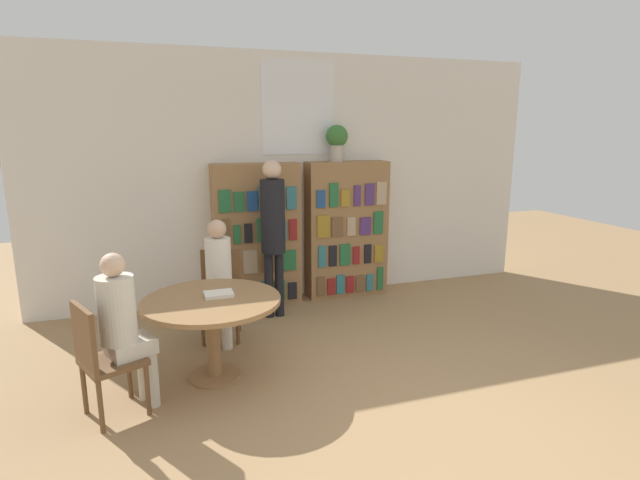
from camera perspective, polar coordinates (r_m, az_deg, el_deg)
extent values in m
plane|color=#9E7A51|center=(3.78, 13.06, -21.50)|extent=(16.00, 16.00, 0.00)
cube|color=silver|center=(6.27, -2.51, 7.04)|extent=(6.40, 0.06, 3.00)
cube|color=white|center=(6.21, -2.50, 14.84)|extent=(0.90, 0.01, 1.10)
cube|color=olive|center=(6.04, -7.22, 0.57)|extent=(1.03, 0.32, 1.71)
cube|color=black|center=(6.00, -10.41, -6.28)|extent=(0.13, 0.02, 0.25)
cube|color=#236638|center=(6.03, -8.85, -6.35)|extent=(0.13, 0.02, 0.21)
cube|color=#4C2D6B|center=(6.04, -7.48, -6.05)|extent=(0.11, 0.02, 0.25)
cube|color=#2D707A|center=(6.07, -6.07, -5.83)|extent=(0.13, 0.02, 0.27)
cube|color=#236638|center=(6.11, -4.60, -5.76)|extent=(0.13, 0.02, 0.25)
cube|color=black|center=(6.15, -3.16, -5.81)|extent=(0.11, 0.02, 0.21)
cube|color=maroon|center=(5.89, -10.10, -2.74)|extent=(0.14, 0.02, 0.27)
cube|color=tan|center=(5.92, -7.98, -2.50)|extent=(0.17, 0.02, 0.28)
cube|color=brown|center=(5.98, -5.81, -2.64)|extent=(0.15, 0.02, 0.22)
cube|color=#236638|center=(6.03, -3.52, -2.32)|extent=(0.17, 0.02, 0.25)
cube|color=brown|center=(5.80, -10.80, 0.91)|extent=(0.10, 0.02, 0.30)
cube|color=#236638|center=(5.82, -9.45, 0.63)|extent=(0.08, 0.02, 0.22)
cube|color=black|center=(5.84, -8.18, 0.76)|extent=(0.09, 0.02, 0.23)
cube|color=#236638|center=(5.86, -6.82, 1.11)|extent=(0.08, 0.02, 0.28)
cube|color=navy|center=(5.89, -5.64, 1.14)|extent=(0.10, 0.02, 0.27)
cube|color=#2D707A|center=(5.93, -4.32, 1.02)|extent=(0.10, 0.02, 0.23)
cube|color=maroon|center=(5.96, -3.11, 1.19)|extent=(0.10, 0.02, 0.25)
cube|color=#236638|center=(5.74, -10.81, 4.36)|extent=(0.14, 0.02, 0.26)
cube|color=#236638|center=(5.77, -9.23, 4.31)|extent=(0.12, 0.02, 0.23)
cube|color=navy|center=(5.79, -7.75, 4.41)|extent=(0.12, 0.02, 0.23)
cube|color=#2D707A|center=(5.82, -6.34, 4.75)|extent=(0.14, 0.02, 0.28)
cube|color=navy|center=(5.86, -4.73, 4.59)|extent=(0.13, 0.02, 0.24)
cube|color=#2D707A|center=(5.89, -3.26, 4.83)|extent=(0.12, 0.02, 0.27)
cube|color=olive|center=(6.36, 3.02, 1.25)|extent=(1.03, 0.32, 1.71)
cube|color=brown|center=(6.25, 0.11, -5.32)|extent=(0.10, 0.02, 0.25)
cube|color=maroon|center=(6.29, 1.31, -5.35)|extent=(0.10, 0.02, 0.21)
cube|color=#2D707A|center=(6.33, 2.35, -5.09)|extent=(0.10, 0.02, 0.25)
cube|color=maroon|center=(6.38, 3.44, -5.11)|extent=(0.10, 0.02, 0.22)
cube|color=brown|center=(6.43, 4.58, -5.00)|extent=(0.11, 0.02, 0.21)
cube|color=#2D707A|center=(6.48, 5.69, -4.85)|extent=(0.09, 0.02, 0.22)
cube|color=#236638|center=(6.53, 6.87, -4.39)|extent=(0.08, 0.02, 0.30)
cube|color=#2D707A|center=(6.14, 0.25, -1.91)|extent=(0.09, 0.02, 0.27)
cube|color=black|center=(6.19, 1.47, -1.84)|extent=(0.10, 0.02, 0.26)
cube|color=#236638|center=(6.24, 2.88, -1.68)|extent=(0.14, 0.02, 0.27)
cube|color=maroon|center=(6.30, 4.16, -1.76)|extent=(0.09, 0.02, 0.23)
cube|color=black|center=(6.36, 5.47, -1.59)|extent=(0.09, 0.02, 0.24)
cube|color=olive|center=(6.43, 6.74, -1.55)|extent=(0.12, 0.02, 0.22)
cube|color=olive|center=(6.07, 0.39, 1.55)|extent=(0.16, 0.02, 0.28)
cube|color=brown|center=(6.13, 1.99, 1.50)|extent=(0.15, 0.02, 0.24)
cube|color=tan|center=(6.20, 3.59, 1.56)|extent=(0.11, 0.02, 0.23)
cube|color=#4C2D6B|center=(6.27, 5.20, 1.59)|extent=(0.15, 0.02, 0.22)
cube|color=#236638|center=(6.34, 6.67, 1.98)|extent=(0.12, 0.02, 0.29)
cube|color=navy|center=(6.00, 0.11, 4.71)|extent=(0.11, 0.02, 0.21)
cube|color=#236638|center=(6.05, 1.59, 5.16)|extent=(0.11, 0.02, 0.29)
cube|color=olive|center=(6.11, 2.89, 4.81)|extent=(0.11, 0.02, 0.21)
cube|color=#4C2D6B|center=(6.16, 4.28, 5.07)|extent=(0.09, 0.02, 0.25)
cube|color=#4C2D6B|center=(6.23, 5.69, 5.20)|extent=(0.12, 0.02, 0.27)
cube|color=tan|center=(6.29, 7.03, 5.33)|extent=(0.14, 0.02, 0.29)
cylinder|color=#B7AD9E|center=(6.20, 1.93, 9.86)|extent=(0.16, 0.16, 0.20)
sphere|color=#387033|center=(6.19, 1.95, 11.78)|extent=(0.27, 0.27, 0.27)
cylinder|color=olive|center=(4.56, -11.90, -14.92)|extent=(0.44, 0.44, 0.03)
cylinder|color=olive|center=(4.41, -12.09, -11.02)|extent=(0.12, 0.12, 0.65)
cylinder|color=olive|center=(4.29, -12.30, -6.81)|extent=(1.16, 1.16, 0.04)
cube|color=brown|center=(4.07, -22.57, -12.72)|extent=(0.53, 0.53, 0.04)
cube|color=brown|center=(3.93, -25.36, -10.02)|extent=(0.20, 0.38, 0.45)
cylinder|color=brown|center=(4.36, -20.98, -14.09)|extent=(0.04, 0.04, 0.40)
cylinder|color=brown|center=(4.08, -19.11, -15.88)|extent=(0.04, 0.04, 0.40)
cylinder|color=brown|center=(4.27, -25.35, -15.09)|extent=(0.04, 0.04, 0.40)
cylinder|color=brown|center=(3.98, -23.78, -17.03)|extent=(0.04, 0.04, 0.40)
cube|color=brown|center=(5.17, -11.30, -6.60)|extent=(0.47, 0.47, 0.04)
cube|color=brown|center=(5.27, -11.26, -3.44)|extent=(0.40, 0.12, 0.45)
cylinder|color=brown|center=(5.07, -9.40, -9.56)|extent=(0.04, 0.04, 0.40)
cylinder|color=brown|center=(5.10, -13.27, -9.61)|extent=(0.04, 0.04, 0.40)
cylinder|color=brown|center=(5.39, -9.24, -8.22)|extent=(0.04, 0.04, 0.40)
cylinder|color=brown|center=(5.42, -12.87, -8.26)|extent=(0.04, 0.04, 0.40)
cube|color=silver|center=(5.01, -11.46, -6.25)|extent=(0.31, 0.36, 0.12)
cylinder|color=silver|center=(5.00, -11.54, -2.59)|extent=(0.25, 0.25, 0.50)
sphere|color=tan|center=(4.92, -11.71, 1.25)|extent=(0.18, 0.18, 0.18)
cylinder|color=silver|center=(5.00, -10.61, -9.72)|extent=(0.10, 0.10, 0.44)
cylinder|color=silver|center=(5.01, -12.22, -9.74)|extent=(0.10, 0.10, 0.44)
cube|color=beige|center=(4.08, -20.79, -11.27)|extent=(0.40, 0.38, 0.12)
cylinder|color=beige|center=(3.95, -22.22, -7.38)|extent=(0.27, 0.27, 0.50)
sphere|color=#DBB293|center=(3.85, -22.63, -2.65)|extent=(0.17, 0.17, 0.17)
cylinder|color=beige|center=(4.30, -19.46, -14.08)|extent=(0.10, 0.10, 0.44)
cylinder|color=beige|center=(4.17, -18.62, -14.83)|extent=(0.10, 0.10, 0.44)
cylinder|color=black|center=(5.69, -5.85, -5.15)|extent=(0.10, 0.10, 0.75)
cylinder|color=black|center=(5.71, -4.66, -5.04)|extent=(0.10, 0.10, 0.75)
cylinder|color=black|center=(5.51, -5.42, 2.70)|extent=(0.27, 0.27, 0.82)
sphere|color=#DBB293|center=(5.45, -5.53, 8.01)|extent=(0.21, 0.21, 0.21)
cylinder|color=black|center=(5.75, -5.26, 5.16)|extent=(0.07, 0.30, 0.07)
cube|color=silver|center=(4.34, -11.51, -6.07)|extent=(0.24, 0.18, 0.03)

